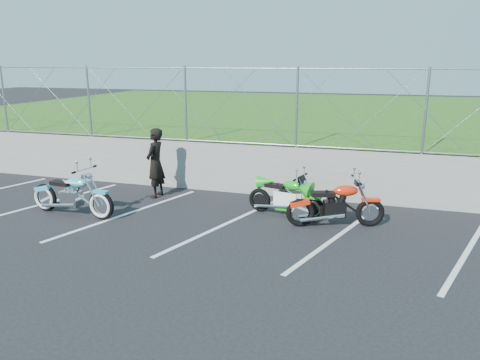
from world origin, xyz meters
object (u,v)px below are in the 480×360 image
(cruiser_turquoise, at_px, (73,196))
(sportbike_green, at_px, (287,198))
(naked_orange, at_px, (337,206))
(person_standing, at_px, (155,163))

(cruiser_turquoise, relative_size, sportbike_green, 1.23)
(cruiser_turquoise, height_order, sportbike_green, cruiser_turquoise)
(cruiser_turquoise, distance_m, naked_orange, 5.89)
(cruiser_turquoise, xyz_separation_m, person_standing, (1.10, 1.94, 0.44))
(person_standing, bearing_deg, cruiser_turquoise, -29.47)
(sportbike_green, relative_size, person_standing, 1.03)
(naked_orange, distance_m, person_standing, 4.81)
(naked_orange, bearing_deg, sportbike_green, 145.43)
(cruiser_turquoise, xyz_separation_m, sportbike_green, (4.65, 1.38, -0.03))
(cruiser_turquoise, height_order, naked_orange, cruiser_turquoise)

